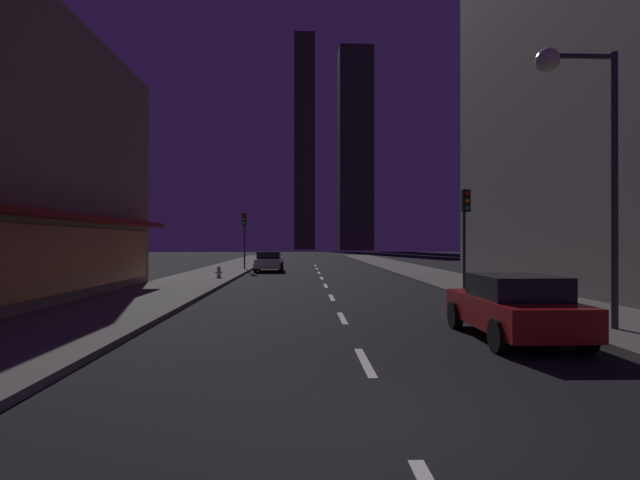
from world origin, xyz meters
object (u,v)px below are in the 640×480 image
at_px(fire_hydrant_far_left, 219,272).
at_px(traffic_light_near_right, 465,217).
at_px(traffic_light_far_left, 244,228).
at_px(car_parked_far, 269,261).
at_px(street_lamp_right, 580,119).
at_px(car_parked_near, 514,306).

bearing_deg(fire_hydrant_far_left, traffic_light_near_right, -36.50).
relative_size(fire_hydrant_far_left, traffic_light_far_left, 0.16).
height_order(car_parked_far, street_lamp_right, street_lamp_right).
height_order(car_parked_far, fire_hydrant_far_left, car_parked_far).
distance_m(traffic_light_far_left, street_lamp_right, 28.36).
distance_m(car_parked_near, car_parked_far, 26.79).
bearing_deg(car_parked_far, traffic_light_far_left, 157.88).
distance_m(car_parked_near, street_lamp_right, 4.70).
bearing_deg(street_lamp_right, traffic_light_near_right, 89.21).
bearing_deg(traffic_light_near_right, traffic_light_far_left, 122.25).
relative_size(car_parked_near, street_lamp_right, 0.64).
bearing_deg(fire_hydrant_far_left, traffic_light_far_left, 87.46).
relative_size(car_parked_near, car_parked_far, 1.00).
height_order(car_parked_far, traffic_light_near_right, traffic_light_near_right).
relative_size(traffic_light_near_right, street_lamp_right, 0.64).
xyz_separation_m(car_parked_far, traffic_light_far_left, (-1.90, 0.77, 2.45)).
distance_m(fire_hydrant_far_left, traffic_light_near_right, 14.44).
relative_size(fire_hydrant_far_left, street_lamp_right, 0.10).
distance_m(traffic_light_near_right, street_lamp_right, 8.88).
xyz_separation_m(car_parked_far, street_lamp_right, (8.98, -25.35, 4.33)).
relative_size(traffic_light_near_right, traffic_light_far_left, 1.00).
relative_size(car_parked_near, fire_hydrant_far_left, 6.48).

